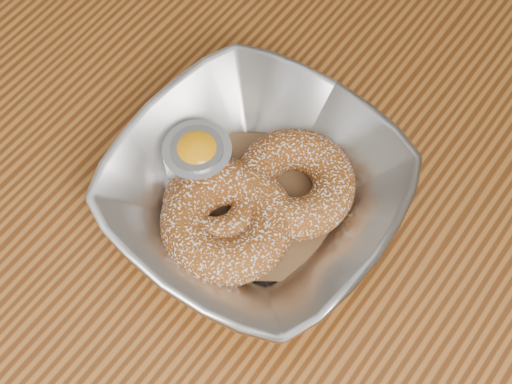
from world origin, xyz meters
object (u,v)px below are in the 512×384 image
Objects in this scene: serving_bowl at (256,192)px; ramekin at (198,159)px; table at (257,248)px; donut_back at (294,184)px; donut_extra at (216,204)px; donut_front at (227,221)px.

serving_bowl reaches higher than ramekin.
donut_back reaches higher than table.
donut_back is at bearing 52.50° from donut_extra.
donut_back is at bearing 69.79° from donut_front.
donut_extra is at bearing -124.40° from table.
table is 13.13× the size of donut_extra.
table is 4.96× the size of serving_bowl.
serving_bowl reaches higher than table.
donut_front is at bearing -110.21° from donut_back.
serving_bowl is at bearing 86.31° from donut_front.
table is 0.13m from donut_back.
donut_front is 0.02m from donut_extra.
serving_bowl is 0.06m from ramekin.
donut_front is 0.06m from ramekin.
donut_front reaches higher than donut_extra.
table is 11.34× the size of donut_back.
donut_back is 0.07m from donut_extra.
table is 10.61× the size of donut_front.
donut_front is (-0.02, -0.06, 0.00)m from donut_back.
serving_bowl is 4.03× the size of ramekin.
donut_front is at bearing -23.46° from donut_extra.
ramekin is (-0.06, -0.01, 0.13)m from table.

